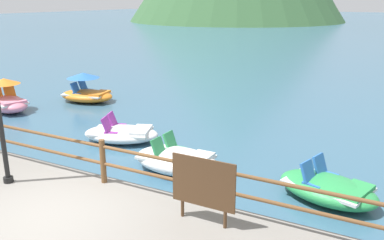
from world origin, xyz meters
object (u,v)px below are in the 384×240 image
(pedal_boat_1, at_px, (177,160))
(pedal_boat_2, at_px, (122,134))
(sign_board, at_px, (203,184))
(pedal_boat_0, at_px, (7,100))
(pedal_boat_3, at_px, (86,92))
(pedal_boat_5, at_px, (328,188))

(pedal_boat_1, relative_size, pedal_boat_2, 0.88)
(sign_board, height_order, pedal_boat_0, sign_board)
(pedal_boat_1, bearing_deg, pedal_boat_0, 167.63)
(sign_board, relative_size, pedal_boat_3, 0.48)
(pedal_boat_2, height_order, pedal_boat_5, pedal_boat_5)
(pedal_boat_2, bearing_deg, pedal_boat_3, 142.58)
(sign_board, distance_m, pedal_boat_5, 3.22)
(pedal_boat_2, distance_m, pedal_boat_3, 5.44)
(pedal_boat_3, xyz_separation_m, pedal_boat_5, (10.48, -4.28, -0.14))
(sign_board, distance_m, pedal_boat_1, 3.24)
(pedal_boat_3, bearing_deg, pedal_boat_2, -37.42)
(pedal_boat_0, distance_m, pedal_boat_3, 3.04)
(pedal_boat_3, bearing_deg, pedal_boat_5, -22.21)
(pedal_boat_3, distance_m, pedal_boat_5, 11.32)
(pedal_boat_0, bearing_deg, pedal_boat_1, -12.37)
(pedal_boat_5, bearing_deg, pedal_boat_2, 171.03)
(pedal_boat_1, bearing_deg, pedal_boat_2, 155.89)
(pedal_boat_0, bearing_deg, pedal_boat_2, -6.86)
(sign_board, relative_size, pedal_boat_5, 0.49)
(pedal_boat_1, bearing_deg, sign_board, -51.64)
(pedal_boat_0, bearing_deg, pedal_boat_5, -7.94)
(pedal_boat_2, bearing_deg, pedal_boat_1, -24.11)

